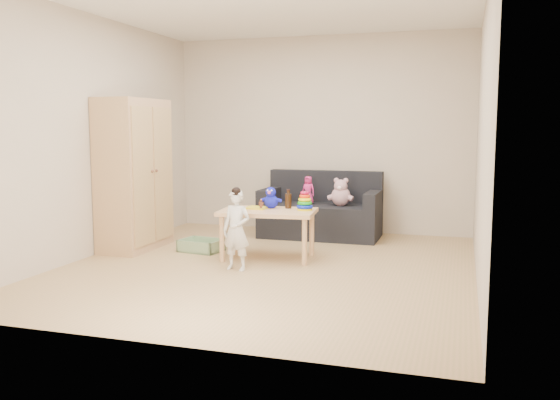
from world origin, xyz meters
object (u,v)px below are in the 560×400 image
(play_table, at_px, (268,234))
(toddler, at_px, (237,231))
(sofa, at_px, (320,221))
(wardrobe, at_px, (134,175))

(play_table, distance_m, toddler, 0.60)
(sofa, distance_m, play_table, 1.41)
(sofa, bearing_deg, wardrobe, -144.73)
(play_table, bearing_deg, sofa, 79.97)
(wardrobe, distance_m, sofa, 2.39)
(play_table, bearing_deg, toddler, -102.99)
(wardrobe, height_order, toddler, wardrobe)
(sofa, bearing_deg, play_table, -99.98)
(sofa, xyz_separation_m, play_table, (-0.25, -1.39, 0.05))
(wardrobe, relative_size, toddler, 2.21)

